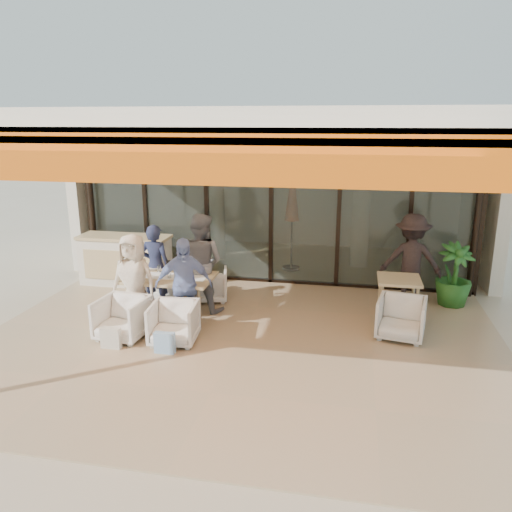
% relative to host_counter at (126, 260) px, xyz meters
% --- Properties ---
extents(ground, '(70.00, 70.00, 0.00)m').
position_rel_host_counter_xyz_m(ground, '(2.90, -2.30, -0.53)').
color(ground, '#C6B293').
rests_on(ground, ground).
extents(terrace_floor, '(8.00, 6.00, 0.01)m').
position_rel_host_counter_xyz_m(terrace_floor, '(2.90, -2.30, -0.53)').
color(terrace_floor, tan).
rests_on(terrace_floor, ground).
extents(terrace_structure, '(8.00, 6.00, 3.40)m').
position_rel_host_counter_xyz_m(terrace_structure, '(2.90, -2.56, 2.72)').
color(terrace_structure, silver).
rests_on(terrace_structure, ground).
extents(glass_storefront, '(8.08, 0.10, 3.20)m').
position_rel_host_counter_xyz_m(glass_storefront, '(2.90, 0.70, 1.07)').
color(glass_storefront, '#9EADA3').
rests_on(glass_storefront, ground).
extents(interior_block, '(9.05, 3.62, 3.52)m').
position_rel_host_counter_xyz_m(interior_block, '(2.91, 3.02, 1.70)').
color(interior_block, silver).
rests_on(interior_block, ground).
extents(host_counter, '(1.85, 0.65, 1.04)m').
position_rel_host_counter_xyz_m(host_counter, '(0.00, 0.00, 0.00)').
color(host_counter, silver).
rests_on(host_counter, ground).
extents(dining_table, '(1.50, 0.90, 0.93)m').
position_rel_host_counter_xyz_m(dining_table, '(1.51, -1.50, 0.15)').
color(dining_table, '#CFB47E').
rests_on(dining_table, ground).
extents(chair_far_left, '(0.76, 0.73, 0.69)m').
position_rel_host_counter_xyz_m(chair_far_left, '(1.10, -0.56, -0.18)').
color(chair_far_left, silver).
rests_on(chair_far_left, ground).
extents(chair_far_right, '(0.79, 0.75, 0.68)m').
position_rel_host_counter_xyz_m(chair_far_right, '(1.94, -0.56, -0.19)').
color(chair_far_right, silver).
rests_on(chair_far_right, ground).
extents(chair_near_left, '(0.77, 0.73, 0.73)m').
position_rel_host_counter_xyz_m(chair_near_left, '(1.10, -2.46, -0.17)').
color(chair_near_left, silver).
rests_on(chair_near_left, ground).
extents(chair_near_right, '(0.74, 0.70, 0.70)m').
position_rel_host_counter_xyz_m(chair_near_right, '(1.94, -2.46, -0.18)').
color(chair_near_right, silver).
rests_on(chair_near_right, ground).
extents(diner_navy, '(0.59, 0.41, 1.53)m').
position_rel_host_counter_xyz_m(diner_navy, '(1.10, -1.06, 0.23)').
color(diner_navy, '#1B233B').
rests_on(diner_navy, ground).
extents(diner_grey, '(0.94, 0.78, 1.76)m').
position_rel_host_counter_xyz_m(diner_grey, '(1.94, -1.06, 0.35)').
color(diner_grey, slate).
rests_on(diner_grey, ground).
extents(diner_cream, '(0.79, 0.54, 1.56)m').
position_rel_host_counter_xyz_m(diner_cream, '(1.10, -1.96, 0.25)').
color(diner_cream, beige).
rests_on(diner_cream, ground).
extents(diner_periwinkle, '(0.97, 0.66, 1.54)m').
position_rel_host_counter_xyz_m(diner_periwinkle, '(1.94, -1.96, 0.24)').
color(diner_periwinkle, '#798FCB').
rests_on(diner_periwinkle, ground).
extents(tote_bag_cream, '(0.30, 0.10, 0.34)m').
position_rel_host_counter_xyz_m(tote_bag_cream, '(1.10, -2.86, -0.36)').
color(tote_bag_cream, silver).
rests_on(tote_bag_cream, ground).
extents(tote_bag_blue, '(0.30, 0.10, 0.34)m').
position_rel_host_counter_xyz_m(tote_bag_blue, '(1.94, -2.86, -0.36)').
color(tote_bag_blue, '#99BFD8').
rests_on(tote_bag_blue, ground).
extents(side_table, '(0.70, 0.70, 0.74)m').
position_rel_host_counter_xyz_m(side_table, '(5.33, -0.86, 0.11)').
color(side_table, '#CFB47E').
rests_on(side_table, ground).
extents(side_chair, '(0.81, 0.77, 0.72)m').
position_rel_host_counter_xyz_m(side_chair, '(5.33, -1.61, -0.17)').
color(side_chair, silver).
rests_on(side_chair, ground).
extents(standing_woman, '(1.12, 0.66, 1.70)m').
position_rel_host_counter_xyz_m(standing_woman, '(5.59, -0.06, 0.32)').
color(standing_woman, black).
rests_on(standing_woman, ground).
extents(potted_palm, '(0.85, 0.85, 1.17)m').
position_rel_host_counter_xyz_m(potted_palm, '(6.37, 0.03, 0.06)').
color(potted_palm, '#1E5919').
rests_on(potted_palm, ground).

